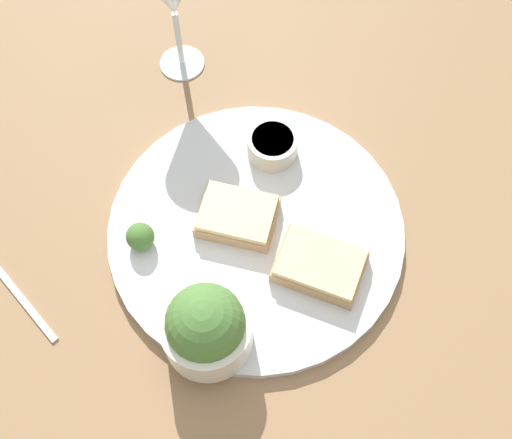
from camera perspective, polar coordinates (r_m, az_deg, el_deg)
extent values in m
plane|color=#93704C|center=(0.77, 0.00, -1.14)|extent=(4.00, 4.00, 0.00)
cylinder|color=silver|center=(0.76, 0.00, -0.91)|extent=(0.35, 0.35, 0.01)
cylinder|color=silver|center=(0.68, -4.32, -9.88)|extent=(0.10, 0.10, 0.06)
sphere|color=#4C7A38|center=(0.66, -4.49, -9.18)|extent=(0.08, 0.08, 0.08)
cylinder|color=beige|center=(0.80, 1.47, 6.61)|extent=(0.06, 0.06, 0.03)
cylinder|color=tan|center=(0.79, 1.49, 7.03)|extent=(0.05, 0.05, 0.01)
cube|color=tan|center=(0.73, 5.68, -4.17)|extent=(0.10, 0.07, 0.02)
cube|color=beige|center=(0.72, 5.78, -3.77)|extent=(0.09, 0.07, 0.01)
cube|color=tan|center=(0.75, -1.78, -0.10)|extent=(0.10, 0.08, 0.02)
cube|color=beige|center=(0.74, -1.81, 0.35)|extent=(0.09, 0.07, 0.01)
cylinder|color=silver|center=(0.92, -6.58, 13.70)|extent=(0.06, 0.06, 0.01)
cylinder|color=silver|center=(0.88, -6.91, 15.68)|extent=(0.01, 0.01, 0.09)
sphere|color=#477533|center=(0.75, -10.26, -1.50)|extent=(0.03, 0.03, 0.03)
cube|color=silver|center=(0.79, -20.97, -5.45)|extent=(0.16, 0.09, 0.01)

